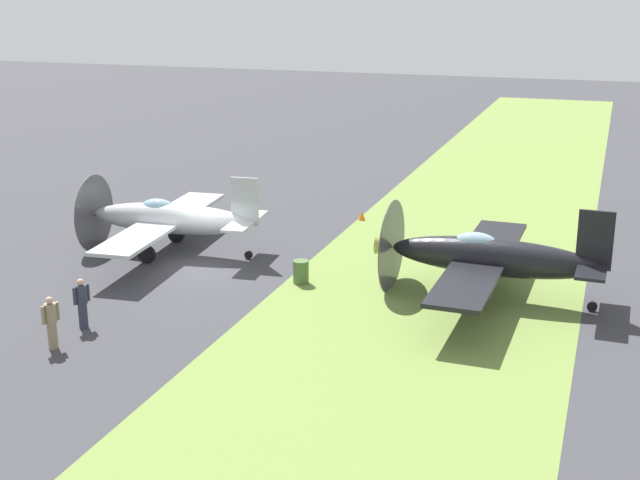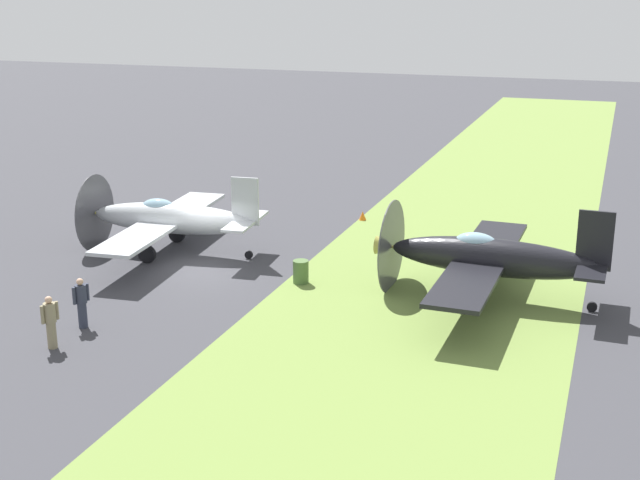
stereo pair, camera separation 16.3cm
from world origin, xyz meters
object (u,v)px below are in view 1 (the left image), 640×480
(runway_marker_cone, at_px, (362,216))
(airplane_wingman, at_px, (489,257))
(fuel_drum, at_px, (301,272))
(ground_crew_chief, at_px, (82,302))
(airplane_lead, at_px, (169,218))
(ground_crew_mechanic, at_px, (51,321))

(runway_marker_cone, bearing_deg, airplane_wingman, -140.52)
(airplane_wingman, height_order, runway_marker_cone, airplane_wingman)
(fuel_drum, bearing_deg, runway_marker_cone, 2.47)
(ground_crew_chief, xyz_separation_m, runway_marker_cone, (16.24, -4.87, -0.69))
(airplane_lead, bearing_deg, fuel_drum, -110.41)
(ground_crew_chief, bearing_deg, airplane_wingman, -37.83)
(airplane_wingman, height_order, ground_crew_chief, airplane_wingman)
(airplane_lead, xyz_separation_m, ground_crew_mechanic, (-10.19, -1.43, -0.60))
(ground_crew_chief, distance_m, fuel_drum, 8.47)
(ground_crew_chief, relative_size, fuel_drum, 1.92)
(ground_crew_chief, xyz_separation_m, fuel_drum, (6.60, -5.28, -0.46))
(airplane_wingman, bearing_deg, ground_crew_mechanic, 127.70)
(ground_crew_chief, bearing_deg, runway_marker_cone, 4.93)
(airplane_wingman, bearing_deg, airplane_lead, 86.32)
(fuel_drum, distance_m, runway_marker_cone, 9.65)
(airplane_lead, relative_size, ground_crew_chief, 5.90)
(ground_crew_mechanic, xyz_separation_m, fuel_drum, (8.37, -5.21, -0.46))
(airplane_lead, bearing_deg, ground_crew_chief, -175.92)
(ground_crew_mechanic, height_order, fuel_drum, ground_crew_mechanic)
(airplane_lead, xyz_separation_m, airplane_wingman, (-1.18, -13.64, 0.07))
(airplane_lead, xyz_separation_m, ground_crew_chief, (-8.42, -1.36, -0.60))
(airplane_wingman, distance_m, ground_crew_chief, 14.27)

